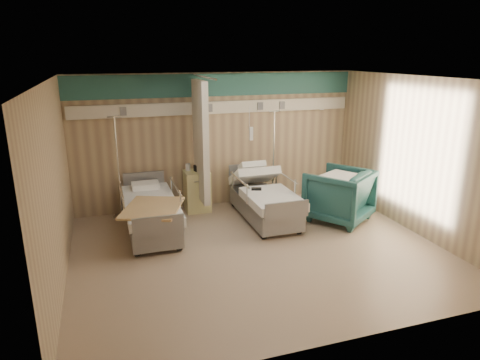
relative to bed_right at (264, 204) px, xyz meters
name	(u,v)px	position (x,y,z in m)	size (l,w,h in m)	color
ground	(258,251)	(-0.60, -1.30, -0.32)	(6.00, 5.00, 0.00)	gray
room_walls	(253,138)	(-0.63, -1.05, 1.55)	(6.04, 5.04, 2.82)	tan
bed_right	(264,204)	(0.00, 0.00, 0.00)	(1.00, 2.16, 0.63)	white
bed_left	(151,217)	(-2.20, 0.00, 0.00)	(1.00, 2.16, 0.63)	white
bedside_cabinet	(197,191)	(-1.15, 0.90, 0.11)	(0.50, 0.48, 0.85)	#E7E090
visitor_armchair	(339,195)	(1.37, -0.48, 0.20)	(1.09, 1.12, 1.02)	#205050
waffle_blanket	(341,168)	(1.37, -0.48, 0.75)	(0.68, 0.60, 0.08)	silver
iv_stand_right	(273,186)	(0.50, 0.79, 0.10)	(0.36, 0.36, 2.03)	silver
iv_stand_left	(121,197)	(-2.68, 0.98, 0.10)	(0.36, 0.36, 2.04)	silver
call_remote	(256,189)	(-0.17, -0.01, 0.34)	(0.19, 0.09, 0.04)	black
tan_blanket	(153,208)	(-2.21, -0.46, 0.33)	(0.89, 1.12, 0.04)	tan
toiletry_bag	(200,168)	(-1.06, 0.91, 0.60)	(0.24, 0.15, 0.13)	black
white_cup	(188,167)	(-1.31, 1.00, 0.61)	(0.10, 0.10, 0.15)	white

